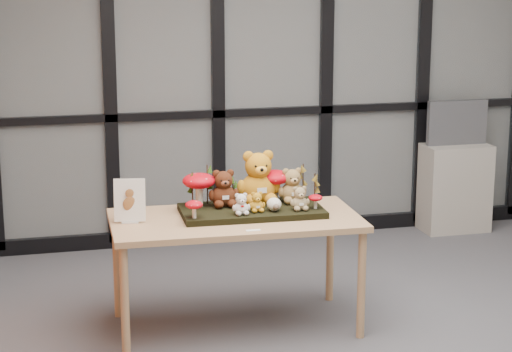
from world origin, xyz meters
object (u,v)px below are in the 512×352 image
object	(u,v)px
bear_white_bow	(241,203)
mushroom_back_left	(199,188)
plush_cream_hedgehog	(274,204)
monitor	(457,123)
bear_pooh_yellow	(258,174)
cabinet	(455,188)
bear_brown_medium	(223,186)
bear_beige_small	(300,197)
bear_small_yellow	(257,201)
mushroom_front_right	(316,201)
bear_tan_back	(292,183)
sign_holder	(130,203)
mushroom_back_right	(275,184)
mushroom_front_left	(194,208)
display_table	(235,228)
diorama_tray	(252,211)

from	to	relation	value
bear_white_bow	mushroom_back_left	distance (m)	0.33
plush_cream_hedgehog	monitor	world-z (taller)	monitor
bear_pooh_yellow	cabinet	size ratio (longest dim) A/B	0.50
bear_white_bow	monitor	xyz separation A→B (m)	(2.26, 1.73, 0.10)
mushroom_back_left	monitor	xyz separation A→B (m)	(2.46, 1.48, 0.06)
bear_brown_medium	monitor	bearing A→B (deg)	35.10
bear_beige_small	mushroom_back_left	size ratio (longest dim) A/B	0.71
bear_small_yellow	monitor	size ratio (longest dim) A/B	0.26
cabinet	mushroom_front_right	bearing A→B (deg)	-136.39
bear_pooh_yellow	plush_cream_hedgehog	xyz separation A→B (m)	(0.05, -0.21, -0.14)
bear_pooh_yellow	bear_tan_back	distance (m)	0.22
plush_cream_hedgehog	sign_holder	size ratio (longest dim) A/B	0.34
bear_small_yellow	plush_cream_hedgehog	bearing A→B (deg)	-1.64
mushroom_back_right	mushroom_front_left	bearing A→B (deg)	-154.15
bear_pooh_yellow	mushroom_back_right	xyz separation A→B (m)	(0.11, 0.02, -0.07)
mushroom_front_right	sign_holder	world-z (taller)	sign_holder
monitor	bear_small_yellow	bearing A→B (deg)	-141.71
display_table	bear_small_yellow	size ratio (longest dim) A/B	11.25
mushroom_front_left	sign_holder	bearing A→B (deg)	160.81
diorama_tray	cabinet	world-z (taller)	diorama_tray
bear_small_yellow	mushroom_back_right	size ratio (longest dim) A/B	0.62
cabinet	mushroom_back_right	bearing A→B (deg)	-143.67
bear_white_bow	monitor	distance (m)	2.85
bear_tan_back	monitor	world-z (taller)	monitor
bear_beige_small	mushroom_front_right	size ratio (longest dim) A/B	1.68
display_table	diorama_tray	distance (m)	0.15
bear_pooh_yellow	plush_cream_hedgehog	bearing A→B (deg)	-76.12
bear_small_yellow	mushroom_back_right	world-z (taller)	mushroom_back_right
bear_small_yellow	monitor	bearing A→B (deg)	40.21
bear_tan_back	mushroom_back_right	world-z (taller)	bear_tan_back
bear_beige_small	diorama_tray	bearing A→B (deg)	159.44
mushroom_back_left	display_table	bearing A→B (deg)	-43.17
plush_cream_hedgehog	mushroom_back_left	world-z (taller)	mushroom_back_left
bear_brown_medium	mushroom_front_left	size ratio (longest dim) A/B	2.18
display_table	bear_pooh_yellow	world-z (taller)	bear_pooh_yellow
plush_cream_hedgehog	bear_pooh_yellow	bearing A→B (deg)	103.88
bear_small_yellow	cabinet	distance (m)	2.76
display_table	plush_cream_hedgehog	bearing A→B (deg)	-8.93
bear_tan_back	plush_cream_hedgehog	bearing A→B (deg)	-131.31
bear_small_yellow	mushroom_back_right	xyz separation A→B (m)	(0.17, 0.23, 0.04)
display_table	bear_small_yellow	bearing A→B (deg)	-14.88
bear_pooh_yellow	cabinet	xyz separation A→B (m)	(2.09, 1.47, -0.56)
display_table	mushroom_back_left	size ratio (longest dim) A/B	6.71
bear_tan_back	bear_white_bow	size ratio (longest dim) A/B	1.67
sign_holder	bear_tan_back	bearing A→B (deg)	15.34
bear_brown_medium	mushroom_back_left	xyz separation A→B (m)	(-0.15, 0.03, -0.01)
bear_pooh_yellow	bear_brown_medium	size ratio (longest dim) A/B	1.45
display_table	bear_white_bow	bearing A→B (deg)	-74.03
bear_beige_small	sign_holder	bearing A→B (deg)	176.36
bear_beige_small	mushroom_back_right	bearing A→B (deg)	111.87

